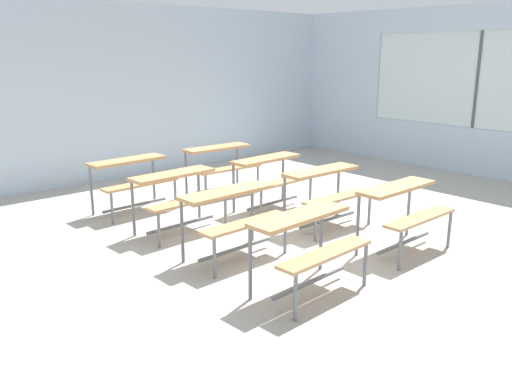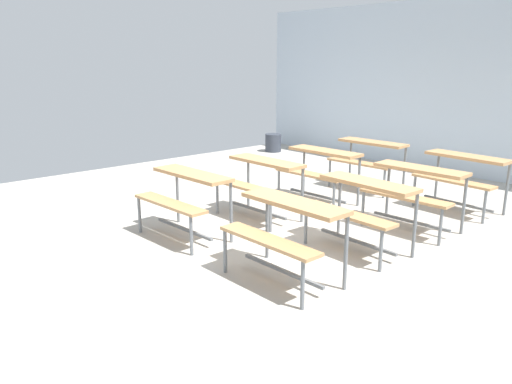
{
  "view_description": "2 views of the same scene",
  "coord_description": "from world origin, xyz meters",
  "px_view_note": "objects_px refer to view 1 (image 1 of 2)",
  "views": [
    {
      "loc": [
        -4.22,
        -4.07,
        2.2
      ],
      "look_at": [
        -0.06,
        0.69,
        0.5
      ],
      "focal_mm": 36.89,
      "sensor_mm": 36.0,
      "label": 1
    },
    {
      "loc": [
        3.77,
        -3.97,
        1.99
      ],
      "look_at": [
        -0.6,
        -0.11,
        0.43
      ],
      "focal_mm": 35.25,
      "sensor_mm": 36.0,
      "label": 2
    }
  ],
  "objects_px": {
    "desk_bench_r0c0": "(308,235)",
    "desk_bench_r1c0": "(233,208)",
    "desk_bench_r2c0": "(178,188)",
    "desk_bench_r2c1": "(272,171)",
    "desk_bench_r1c1": "(327,184)",
    "desk_bench_r0c1": "(404,203)",
    "desk_bench_r3c1": "(221,159)",
    "desk_bench_r3c0": "(132,173)"
  },
  "relations": [
    {
      "from": "desk_bench_r2c1",
      "to": "desk_bench_r0c0",
      "type": "bearing_deg",
      "value": -128.23
    },
    {
      "from": "desk_bench_r2c1",
      "to": "desk_bench_r3c0",
      "type": "bearing_deg",
      "value": 139.77
    },
    {
      "from": "desk_bench_r1c1",
      "to": "desk_bench_r2c0",
      "type": "height_order",
      "value": "same"
    },
    {
      "from": "desk_bench_r0c1",
      "to": "desk_bench_r1c0",
      "type": "relative_size",
      "value": 0.99
    },
    {
      "from": "desk_bench_r1c0",
      "to": "desk_bench_r1c1",
      "type": "relative_size",
      "value": 1.0
    },
    {
      "from": "desk_bench_r0c1",
      "to": "desk_bench_r1c1",
      "type": "distance_m",
      "value": 1.13
    },
    {
      "from": "desk_bench_r1c0",
      "to": "desk_bench_r3c0",
      "type": "bearing_deg",
      "value": 88.57
    },
    {
      "from": "desk_bench_r1c1",
      "to": "desk_bench_r2c0",
      "type": "bearing_deg",
      "value": 146.34
    },
    {
      "from": "desk_bench_r2c1",
      "to": "desk_bench_r3c0",
      "type": "xyz_separation_m",
      "value": [
        -1.55,
        1.19,
        0.0
      ]
    },
    {
      "from": "desk_bench_r0c1",
      "to": "desk_bench_r3c1",
      "type": "relative_size",
      "value": 0.99
    },
    {
      "from": "desk_bench_r0c0",
      "to": "desk_bench_r2c0",
      "type": "distance_m",
      "value": 2.23
    },
    {
      "from": "desk_bench_r0c1",
      "to": "desk_bench_r2c0",
      "type": "bearing_deg",
      "value": 124.36
    },
    {
      "from": "desk_bench_r0c1",
      "to": "desk_bench_r1c0",
      "type": "bearing_deg",
      "value": 144.27
    },
    {
      "from": "desk_bench_r1c0",
      "to": "desk_bench_r3c1",
      "type": "distance_m",
      "value": 2.71
    },
    {
      "from": "desk_bench_r1c0",
      "to": "desk_bench_r2c0",
      "type": "height_order",
      "value": "same"
    },
    {
      "from": "desk_bench_r0c0",
      "to": "desk_bench_r1c1",
      "type": "bearing_deg",
      "value": 33.69
    },
    {
      "from": "desk_bench_r1c1",
      "to": "desk_bench_r3c0",
      "type": "xyz_separation_m",
      "value": [
        -1.55,
        2.22,
        0.0
      ]
    },
    {
      "from": "desk_bench_r0c0",
      "to": "desk_bench_r3c1",
      "type": "distance_m",
      "value": 3.7
    },
    {
      "from": "desk_bench_r3c0",
      "to": "desk_bench_r0c1",
      "type": "bearing_deg",
      "value": -67.53
    },
    {
      "from": "desk_bench_r2c0",
      "to": "desk_bench_r3c0",
      "type": "xyz_separation_m",
      "value": [
        -0.01,
        1.15,
        0.0
      ]
    },
    {
      "from": "desk_bench_r1c0",
      "to": "desk_bench_r1c1",
      "type": "bearing_deg",
      "value": -0.17
    },
    {
      "from": "desk_bench_r0c0",
      "to": "desk_bench_r0c1",
      "type": "relative_size",
      "value": 1.02
    },
    {
      "from": "desk_bench_r2c0",
      "to": "desk_bench_r2c1",
      "type": "bearing_deg",
      "value": -3.87
    },
    {
      "from": "desk_bench_r0c0",
      "to": "desk_bench_r1c0",
      "type": "bearing_deg",
      "value": 86.46
    },
    {
      "from": "desk_bench_r0c0",
      "to": "desk_bench_r2c0",
      "type": "xyz_separation_m",
      "value": [
        0.04,
        2.23,
        0.0
      ]
    },
    {
      "from": "desk_bench_r1c1",
      "to": "desk_bench_r2c0",
      "type": "xyz_separation_m",
      "value": [
        -1.53,
        1.08,
        0.0
      ]
    },
    {
      "from": "desk_bench_r0c0",
      "to": "desk_bench_r0c1",
      "type": "distance_m",
      "value": 1.58
    },
    {
      "from": "desk_bench_r0c1",
      "to": "desk_bench_r3c0",
      "type": "bearing_deg",
      "value": 114.3
    },
    {
      "from": "desk_bench_r0c1",
      "to": "desk_bench_r3c1",
      "type": "xyz_separation_m",
      "value": [
        -0.02,
        3.33,
        0.0
      ]
    },
    {
      "from": "desk_bench_r1c1",
      "to": "desk_bench_r2c1",
      "type": "distance_m",
      "value": 1.03
    },
    {
      "from": "desk_bench_r1c0",
      "to": "desk_bench_r0c0",
      "type": "bearing_deg",
      "value": -92.16
    },
    {
      "from": "desk_bench_r2c0",
      "to": "desk_bench_r2c1",
      "type": "distance_m",
      "value": 1.53
    },
    {
      "from": "desk_bench_r0c1",
      "to": "desk_bench_r1c0",
      "type": "height_order",
      "value": "same"
    },
    {
      "from": "desk_bench_r0c1",
      "to": "desk_bench_r3c1",
      "type": "height_order",
      "value": "same"
    },
    {
      "from": "desk_bench_r1c0",
      "to": "desk_bench_r0c1",
      "type": "bearing_deg",
      "value": -36.37
    },
    {
      "from": "desk_bench_r0c1",
      "to": "desk_bench_r3c1",
      "type": "distance_m",
      "value": 3.33
    },
    {
      "from": "desk_bench_r1c1",
      "to": "desk_bench_r2c0",
      "type": "distance_m",
      "value": 1.87
    },
    {
      "from": "desk_bench_r2c0",
      "to": "desk_bench_r2c1",
      "type": "xyz_separation_m",
      "value": [
        1.53,
        -0.04,
        0.0
      ]
    },
    {
      "from": "desk_bench_r3c0",
      "to": "desk_bench_r3c1",
      "type": "distance_m",
      "value": 1.54
    },
    {
      "from": "desk_bench_r2c0",
      "to": "desk_bench_r0c1",
      "type": "bearing_deg",
      "value": -57.29
    },
    {
      "from": "desk_bench_r1c0",
      "to": "desk_bench_r2c0",
      "type": "bearing_deg",
      "value": 87.64
    },
    {
      "from": "desk_bench_r1c0",
      "to": "desk_bench_r2c0",
      "type": "xyz_separation_m",
      "value": [
        0.02,
        1.11,
        0.0
      ]
    }
  ]
}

